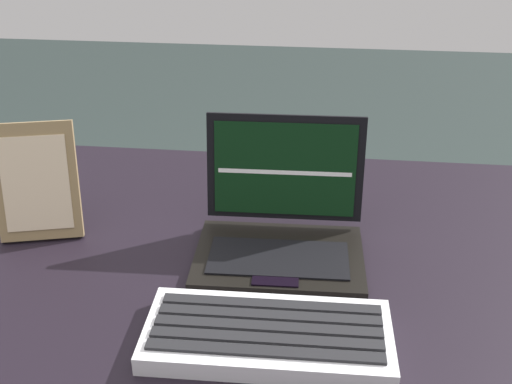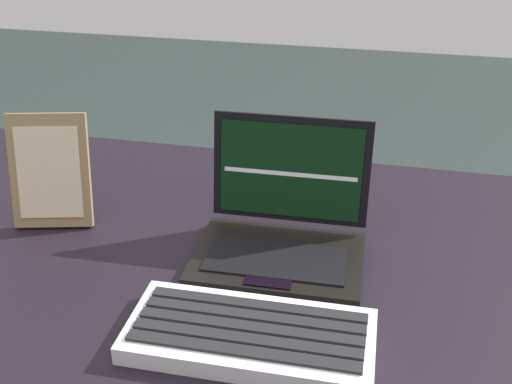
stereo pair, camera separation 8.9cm
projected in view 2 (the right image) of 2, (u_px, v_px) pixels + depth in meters
desk at (275, 317)px, 0.96m from camera, size 1.66×0.81×0.71m
laptop_front at (282, 231)px, 0.93m from camera, size 0.26×0.21×0.20m
external_keyboard at (248, 335)px, 0.77m from camera, size 0.31×0.15×0.03m
photo_frame at (50, 172)px, 1.00m from camera, size 0.14×0.09×0.19m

